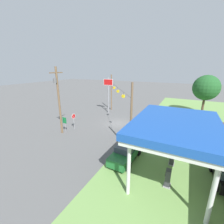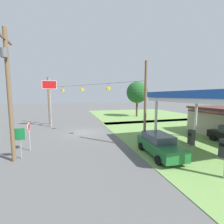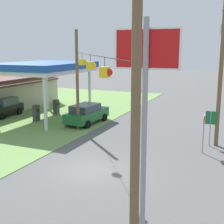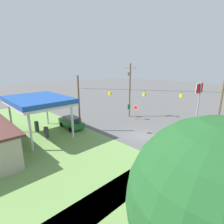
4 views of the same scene
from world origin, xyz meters
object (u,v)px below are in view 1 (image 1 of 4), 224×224
object	(u,v)px
gas_station_canopy	(175,126)
tree_west_verge	(206,88)
stop_sign_overhead	(108,88)
fuel_pump_near	(172,158)
car_at_pumps_front	(126,152)
route_sign	(65,122)
fuel_pump_far	(168,178)
stop_sign_roadside	(74,118)
utility_pole_main	(58,98)

from	to	relation	value
gas_station_canopy	tree_west_verge	bearing A→B (deg)	170.52
stop_sign_overhead	tree_west_verge	bearing A→B (deg)	111.74
fuel_pump_near	stop_sign_overhead	world-z (taller)	stop_sign_overhead
fuel_pump_near	car_at_pumps_front	size ratio (longest dim) A/B	0.32
tree_west_verge	gas_station_canopy	bearing A→B (deg)	-9.48
stop_sign_overhead	route_sign	xyz separation A→B (m)	(12.02, -0.84, -3.57)
fuel_pump_far	tree_west_verge	bearing A→B (deg)	171.16
car_at_pumps_front	route_sign	xyz separation A→B (m)	(-2.28, -10.60, 0.79)
gas_station_canopy	tree_west_verge	world-z (taller)	tree_west_verge
stop_sign_roadside	route_sign	xyz separation A→B (m)	(1.71, -0.23, -0.10)
fuel_pump_near	fuel_pump_far	world-z (taller)	same
gas_station_canopy	fuel_pump_near	distance (m)	4.28
utility_pole_main	tree_west_verge	world-z (taller)	utility_pole_main
car_at_pumps_front	gas_station_canopy	bearing A→B (deg)	88.70
stop_sign_roadside	tree_west_verge	distance (m)	25.62
fuel_pump_near	route_sign	bearing A→B (deg)	-93.83
utility_pole_main	stop_sign_roadside	bearing A→B (deg)	162.86
fuel_pump_far	utility_pole_main	bearing A→B (deg)	-104.12
route_sign	tree_west_verge	bearing A→B (deg)	135.73
utility_pole_main	fuel_pump_far	bearing A→B (deg)	75.88
fuel_pump_near	stop_sign_overhead	size ratio (longest dim) A/B	0.21
fuel_pump_far	stop_sign_roadside	distance (m)	15.96
car_at_pumps_front	stop_sign_overhead	size ratio (longest dim) A/B	0.66
fuel_pump_near	utility_pole_main	xyz separation A→B (m)	(-0.68, -15.41, 4.58)
fuel_pump_far	route_sign	xyz separation A→B (m)	(-4.21, -15.01, 0.97)
gas_station_canopy	fuel_pump_far	size ratio (longest dim) A/B	5.78
stop_sign_overhead	gas_station_canopy	bearing A→B (deg)	44.11
fuel_pump_near	stop_sign_roadside	size ratio (longest dim) A/B	0.62
stop_sign_roadside	stop_sign_overhead	bearing A→B (deg)	-3.36
stop_sign_roadside	route_sign	world-z (taller)	stop_sign_roadside
stop_sign_overhead	tree_west_verge	distance (m)	19.17
route_sign	utility_pole_main	xyz separation A→B (m)	(0.33, -0.40, 3.61)
gas_station_canopy	stop_sign_roadside	xyz separation A→B (m)	(-4.32, -14.79, -2.90)
car_at_pumps_front	utility_pole_main	size ratio (longest dim) A/B	0.52
gas_station_canopy	route_sign	bearing A→B (deg)	-99.84
stop_sign_roadside	stop_sign_overhead	xyz separation A→B (m)	(-10.31, 0.61, 3.47)
fuel_pump_near	route_sign	distance (m)	15.08
gas_station_canopy	route_sign	world-z (taller)	gas_station_canopy
fuel_pump_far	tree_west_verge	distance (m)	24.10
fuel_pump_near	tree_west_verge	size ratio (longest dim) A/B	0.19
gas_station_canopy	stop_sign_overhead	xyz separation A→B (m)	(-14.63, -14.18, 0.57)
car_at_pumps_front	stop_sign_roadside	bearing A→B (deg)	-108.10
gas_station_canopy	utility_pole_main	bearing A→B (deg)	-98.41
fuel_pump_near	utility_pole_main	size ratio (longest dim) A/B	0.16
fuel_pump_near	utility_pole_main	world-z (taller)	utility_pole_main
gas_station_canopy	fuel_pump_near	xyz separation A→B (m)	(-1.60, -0.00, -3.97)
gas_station_canopy	car_at_pumps_front	bearing A→B (deg)	-94.23
fuel_pump_near	car_at_pumps_front	xyz separation A→B (m)	(1.27, -4.41, 0.18)
stop_sign_overhead	route_sign	size ratio (longest dim) A/B	3.09
route_sign	fuel_pump_far	bearing A→B (deg)	74.35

